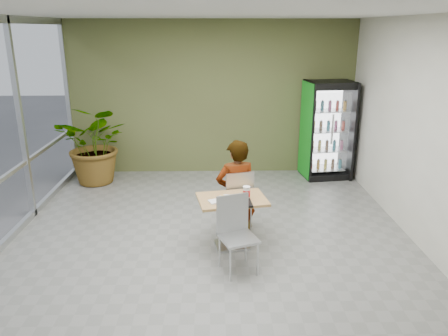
{
  "coord_description": "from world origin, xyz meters",
  "views": [
    {
      "loc": [
        0.07,
        -5.67,
        3.02
      ],
      "look_at": [
        0.2,
        0.6,
        1.0
      ],
      "focal_mm": 35.0,
      "sensor_mm": 36.0,
      "label": 1
    }
  ],
  "objects_px": {
    "dining_table": "(232,212)",
    "chair_near": "(235,227)",
    "chair_far": "(238,196)",
    "soda_cup": "(247,193)",
    "seated_woman": "(236,195)",
    "potted_plant": "(97,144)",
    "beverage_fridge": "(327,130)",
    "cafeteria_tray": "(236,203)"
  },
  "relations": [
    {
      "from": "dining_table",
      "to": "chair_near",
      "type": "height_order",
      "value": "chair_near"
    },
    {
      "from": "chair_far",
      "to": "soda_cup",
      "type": "relative_size",
      "value": 5.43
    },
    {
      "from": "seated_woman",
      "to": "potted_plant",
      "type": "relative_size",
      "value": 1.08
    },
    {
      "from": "soda_cup",
      "to": "beverage_fridge",
      "type": "distance_m",
      "value": 3.65
    },
    {
      "from": "dining_table",
      "to": "chair_near",
      "type": "distance_m",
      "value": 0.58
    },
    {
      "from": "chair_far",
      "to": "beverage_fridge",
      "type": "xyz_separation_m",
      "value": [
        1.98,
        2.57,
        0.43
      ]
    },
    {
      "from": "seated_woman",
      "to": "chair_near",
      "type": "bearing_deg",
      "value": 72.16
    },
    {
      "from": "potted_plant",
      "to": "cafeteria_tray",
      "type": "bearing_deg",
      "value": -48.98
    },
    {
      "from": "dining_table",
      "to": "soda_cup",
      "type": "xyz_separation_m",
      "value": [
        0.2,
        -0.02,
        0.3
      ]
    },
    {
      "from": "chair_far",
      "to": "soda_cup",
      "type": "xyz_separation_m",
      "value": [
        0.09,
        -0.55,
        0.26
      ]
    },
    {
      "from": "soda_cup",
      "to": "dining_table",
      "type": "bearing_deg",
      "value": 173.41
    },
    {
      "from": "chair_far",
      "to": "chair_near",
      "type": "height_order",
      "value": "chair_near"
    },
    {
      "from": "chair_near",
      "to": "potted_plant",
      "type": "bearing_deg",
      "value": 107.57
    },
    {
      "from": "dining_table",
      "to": "chair_far",
      "type": "xyz_separation_m",
      "value": [
        0.11,
        0.52,
        0.04
      ]
    },
    {
      "from": "beverage_fridge",
      "to": "potted_plant",
      "type": "relative_size",
      "value": 1.25
    },
    {
      "from": "chair_near",
      "to": "beverage_fridge",
      "type": "bearing_deg",
      "value": 40.59
    },
    {
      "from": "soda_cup",
      "to": "cafeteria_tray",
      "type": "distance_m",
      "value": 0.26
    },
    {
      "from": "chair_far",
      "to": "potted_plant",
      "type": "height_order",
      "value": "potted_plant"
    },
    {
      "from": "dining_table",
      "to": "beverage_fridge",
      "type": "bearing_deg",
      "value": 56.01
    },
    {
      "from": "seated_woman",
      "to": "dining_table",
      "type": "bearing_deg",
      "value": 66.91
    },
    {
      "from": "seated_woman",
      "to": "beverage_fridge",
      "type": "xyz_separation_m",
      "value": [
        2.01,
        2.52,
        0.43
      ]
    },
    {
      "from": "beverage_fridge",
      "to": "soda_cup",
      "type": "bearing_deg",
      "value": -129.09
    },
    {
      "from": "cafeteria_tray",
      "to": "soda_cup",
      "type": "bearing_deg",
      "value": 51.19
    },
    {
      "from": "chair_far",
      "to": "beverage_fridge",
      "type": "height_order",
      "value": "beverage_fridge"
    },
    {
      "from": "chair_far",
      "to": "dining_table",
      "type": "bearing_deg",
      "value": 63.36
    },
    {
      "from": "chair_far",
      "to": "cafeteria_tray",
      "type": "height_order",
      "value": "chair_far"
    },
    {
      "from": "cafeteria_tray",
      "to": "dining_table",
      "type": "bearing_deg",
      "value": 101.68
    },
    {
      "from": "dining_table",
      "to": "chair_near",
      "type": "bearing_deg",
      "value": -87.82
    },
    {
      "from": "soda_cup",
      "to": "cafeteria_tray",
      "type": "height_order",
      "value": "soda_cup"
    },
    {
      "from": "potted_plant",
      "to": "seated_woman",
      "type": "bearing_deg",
      "value": -39.97
    },
    {
      "from": "seated_woman",
      "to": "chair_far",
      "type": "bearing_deg",
      "value": 103.14
    },
    {
      "from": "seated_woman",
      "to": "cafeteria_tray",
      "type": "xyz_separation_m",
      "value": [
        -0.04,
        -0.79,
        0.19
      ]
    },
    {
      "from": "dining_table",
      "to": "chair_near",
      "type": "xyz_separation_m",
      "value": [
        0.02,
        -0.58,
        0.04
      ]
    },
    {
      "from": "dining_table",
      "to": "soda_cup",
      "type": "bearing_deg",
      "value": -6.59
    },
    {
      "from": "soda_cup",
      "to": "beverage_fridge",
      "type": "relative_size",
      "value": 0.09
    },
    {
      "from": "dining_table",
      "to": "soda_cup",
      "type": "distance_m",
      "value": 0.36
    },
    {
      "from": "chair_near",
      "to": "beverage_fridge",
      "type": "height_order",
      "value": "beverage_fridge"
    },
    {
      "from": "dining_table",
      "to": "cafeteria_tray",
      "type": "height_order",
      "value": "cafeteria_tray"
    },
    {
      "from": "dining_table",
      "to": "potted_plant",
      "type": "height_order",
      "value": "potted_plant"
    },
    {
      "from": "soda_cup",
      "to": "potted_plant",
      "type": "height_order",
      "value": "potted_plant"
    },
    {
      "from": "soda_cup",
      "to": "beverage_fridge",
      "type": "xyz_separation_m",
      "value": [
        1.89,
        3.12,
        0.17
      ]
    },
    {
      "from": "chair_near",
      "to": "seated_woman",
      "type": "xyz_separation_m",
      "value": [
        0.06,
        1.15,
        -0.01
      ]
    }
  ]
}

